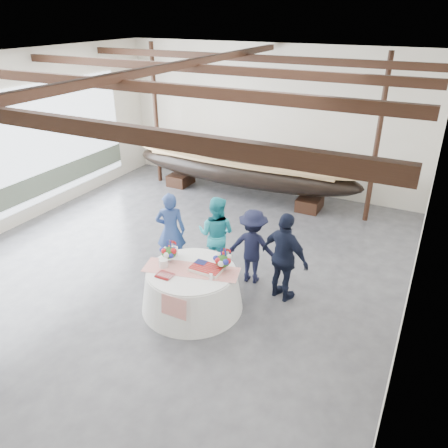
% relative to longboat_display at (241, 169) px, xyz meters
% --- Properties ---
extents(floor, '(10.00, 12.00, 0.01)m').
position_rel_longboat_display_xyz_m(floor, '(0.39, -4.78, -0.90)').
color(floor, '#3D3D42').
rests_on(floor, ground).
extents(wall_back, '(10.00, 0.02, 4.50)m').
position_rel_longboat_display_xyz_m(wall_back, '(0.39, 1.22, 1.35)').
color(wall_back, silver).
rests_on(wall_back, ground).
extents(wall_right, '(0.02, 12.00, 4.50)m').
position_rel_longboat_display_xyz_m(wall_right, '(5.39, -4.78, 1.35)').
color(wall_right, silver).
rests_on(wall_right, ground).
extents(ceiling, '(10.00, 12.00, 0.01)m').
position_rel_longboat_display_xyz_m(ceiling, '(0.39, -4.78, 3.60)').
color(ceiling, white).
rests_on(ceiling, wall_back).
extents(pavilion_structure, '(9.80, 11.76, 4.50)m').
position_rel_longboat_display_xyz_m(pavilion_structure, '(0.39, -3.96, 3.10)').
color(pavilion_structure, black).
rests_on(pavilion_structure, ground).
extents(open_bay, '(0.03, 7.00, 3.20)m').
position_rel_longboat_display_xyz_m(open_bay, '(-4.55, -3.78, 0.93)').
color(open_bay, silver).
rests_on(open_bay, ground).
extents(longboat_display, '(7.53, 1.51, 1.41)m').
position_rel_longboat_display_xyz_m(longboat_display, '(0.00, 0.00, 0.00)').
color(longboat_display, black).
rests_on(longboat_display, ground).
extents(banquet_table, '(2.02, 2.02, 0.86)m').
position_rel_longboat_display_xyz_m(banquet_table, '(1.57, -5.68, -0.47)').
color(banquet_table, silver).
rests_on(banquet_table, ground).
extents(tabletop_items, '(1.94, 1.04, 0.40)m').
position_rel_longboat_display_xyz_m(tabletop_items, '(1.56, -5.54, 0.11)').
color(tabletop_items, red).
rests_on(tabletop_items, banquet_table).
extents(guest_woman_blue, '(0.79, 0.70, 1.83)m').
position_rel_longboat_display_xyz_m(guest_woman_blue, '(0.36, -4.55, 0.01)').
color(guest_woman_blue, navy).
rests_on(guest_woman_blue, ground).
extents(guest_woman_teal, '(0.94, 0.77, 1.77)m').
position_rel_longboat_display_xyz_m(guest_woman_teal, '(1.33, -4.18, -0.01)').
color(guest_woman_teal, teal).
rests_on(guest_woman_teal, ground).
extents(guest_man_left, '(1.16, 0.76, 1.68)m').
position_rel_longboat_display_xyz_m(guest_man_left, '(2.25, -4.25, -0.06)').
color(guest_man_left, black).
rests_on(guest_man_left, ground).
extents(guest_man_right, '(1.21, 0.81, 1.91)m').
position_rel_longboat_display_xyz_m(guest_man_right, '(3.07, -4.57, 0.05)').
color(guest_man_right, black).
rests_on(guest_man_right, ground).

